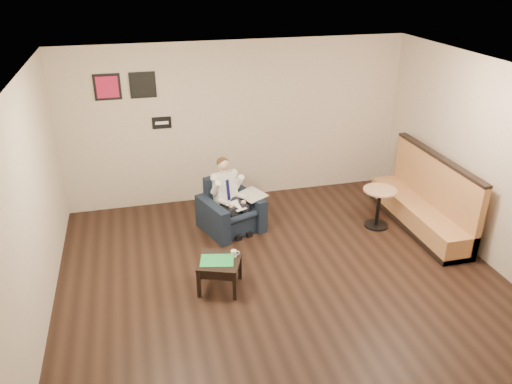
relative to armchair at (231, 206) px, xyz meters
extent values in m
plane|color=black|center=(0.39, -1.78, -0.41)|extent=(6.00, 6.00, 0.00)
cube|color=beige|center=(0.39, 1.22, 0.99)|extent=(6.00, 0.02, 2.80)
cube|color=beige|center=(0.39, -4.78, 0.99)|extent=(6.00, 0.02, 2.80)
cube|color=beige|center=(-2.61, -1.78, 0.99)|extent=(0.02, 6.00, 2.80)
cube|color=beige|center=(3.39, -1.78, 0.99)|extent=(0.02, 6.00, 2.80)
cube|color=white|center=(0.39, -1.78, 2.39)|extent=(6.00, 6.00, 0.02)
cube|color=black|center=(-0.91, 1.20, 1.09)|extent=(0.32, 0.02, 0.20)
cube|color=#BD1744|center=(-1.71, 1.20, 1.74)|extent=(0.42, 0.03, 0.42)
cube|color=black|center=(-1.16, 1.20, 1.74)|extent=(0.42, 0.03, 0.42)
cube|color=black|center=(0.00, 0.00, 0.00)|extent=(1.08, 1.08, 0.82)
cube|color=white|center=(0.07, -0.18, 0.09)|extent=(0.28, 0.32, 0.01)
cube|color=silver|center=(0.35, 0.03, 0.15)|extent=(0.50, 0.55, 0.01)
cube|color=black|center=(-0.47, -1.53, -0.20)|extent=(0.68, 0.68, 0.43)
cube|color=green|center=(-0.50, -1.53, 0.03)|extent=(0.49, 0.39, 0.01)
cylinder|color=white|center=(-0.27, -1.48, 0.06)|extent=(0.10, 0.10, 0.09)
cube|color=black|center=(-0.37, -1.40, 0.02)|extent=(0.15, 0.13, 0.01)
cube|color=#B27745|center=(2.98, -0.67, 0.19)|extent=(0.56, 2.33, 1.19)
cylinder|color=tan|center=(2.33, -0.50, -0.08)|extent=(0.69, 0.69, 0.66)
camera|label=1|loc=(-1.36, -6.97, 3.62)|focal=35.00mm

